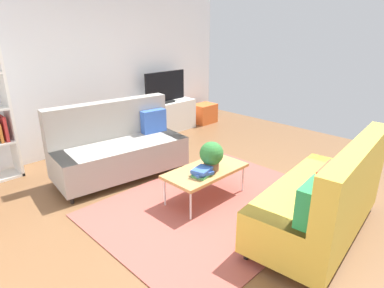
% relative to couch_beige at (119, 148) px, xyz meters
% --- Properties ---
extents(ground_plane, '(7.68, 7.68, 0.00)m').
position_rel_couch_beige_xyz_m(ground_plane, '(0.35, -1.31, -0.44)').
color(ground_plane, brown).
extents(wall_far, '(6.40, 0.12, 2.90)m').
position_rel_couch_beige_xyz_m(wall_far, '(0.35, 1.49, 1.01)').
color(wall_far, silver).
rests_on(wall_far, ground_plane).
extents(area_rug, '(2.90, 2.20, 0.01)m').
position_rel_couch_beige_xyz_m(area_rug, '(0.33, -1.62, -0.44)').
color(area_rug, '#9E4C42').
rests_on(area_rug, ground_plane).
extents(couch_beige, '(1.99, 1.08, 1.10)m').
position_rel_couch_beige_xyz_m(couch_beige, '(0.00, 0.00, 0.00)').
color(couch_beige, gray).
rests_on(couch_beige, ground_plane).
extents(couch_green, '(1.98, 1.03, 1.10)m').
position_rel_couch_beige_xyz_m(couch_green, '(0.67, -2.84, 0.01)').
color(couch_green, gold).
rests_on(couch_green, ground_plane).
extents(coffee_table, '(1.10, 0.56, 0.42)m').
position_rel_couch_beige_xyz_m(coffee_table, '(0.38, -1.42, -0.05)').
color(coffee_table, '#B7844C').
rests_on(coffee_table, ground_plane).
extents(tv_console, '(1.40, 0.44, 0.64)m').
position_rel_couch_beige_xyz_m(tv_console, '(1.89, 1.15, -0.12)').
color(tv_console, silver).
rests_on(tv_console, ground_plane).
extents(tv, '(1.00, 0.20, 0.64)m').
position_rel_couch_beige_xyz_m(tv, '(1.89, 1.13, 0.51)').
color(tv, black).
rests_on(tv, tv_console).
extents(storage_trunk, '(0.52, 0.40, 0.44)m').
position_rel_couch_beige_xyz_m(storage_trunk, '(2.99, 1.05, -0.22)').
color(storage_trunk, orange).
rests_on(storage_trunk, ground_plane).
extents(potted_plant, '(0.30, 0.30, 0.38)m').
position_rel_couch_beige_xyz_m(potted_plant, '(0.42, -1.48, 0.18)').
color(potted_plant, brown).
rests_on(potted_plant, coffee_table).
extents(table_book_0, '(0.27, 0.22, 0.03)m').
position_rel_couch_beige_xyz_m(table_book_0, '(0.21, -1.52, -0.01)').
color(table_book_0, '#3F8C4C').
rests_on(table_book_0, coffee_table).
extents(table_book_1, '(0.27, 0.23, 0.03)m').
position_rel_couch_beige_xyz_m(table_book_1, '(0.21, -1.52, 0.03)').
color(table_book_1, '#3359B2').
rests_on(table_book_1, table_book_0).
extents(table_book_2, '(0.27, 0.23, 0.04)m').
position_rel_couch_beige_xyz_m(table_book_2, '(0.21, -1.52, 0.06)').
color(table_book_2, '#3359B2').
rests_on(table_book_2, table_book_1).
extents(vase_0, '(0.12, 0.12, 0.17)m').
position_rel_couch_beige_xyz_m(vase_0, '(1.31, 1.20, 0.28)').
color(vase_0, silver).
rests_on(vase_0, tv_console).
extents(bottle_0, '(0.05, 0.05, 0.17)m').
position_rel_couch_beige_xyz_m(bottle_0, '(1.49, 1.11, 0.28)').
color(bottle_0, purple).
rests_on(bottle_0, tv_console).
extents(bottle_1, '(0.05, 0.05, 0.17)m').
position_rel_couch_beige_xyz_m(bottle_1, '(1.59, 1.11, 0.28)').
color(bottle_1, orange).
rests_on(bottle_1, tv_console).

